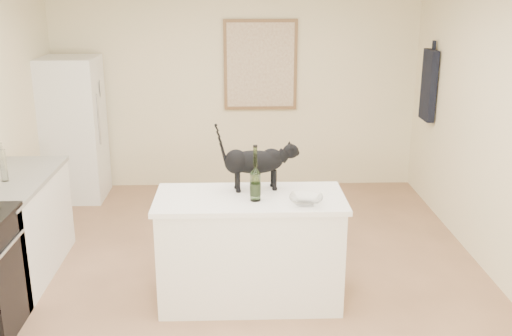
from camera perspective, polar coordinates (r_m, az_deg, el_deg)
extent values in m
plane|color=#AC7D5B|center=(5.24, -1.73, -11.30)|extent=(5.50, 5.50, 0.00)
plane|color=beige|center=(7.45, -1.91, 7.96)|extent=(4.50, 0.00, 4.50)
plane|color=beige|center=(2.21, -1.72, -15.80)|extent=(4.50, 0.00, 4.50)
cube|color=white|center=(4.86, -0.57, -7.97)|extent=(1.44, 0.67, 0.86)
cube|color=white|center=(4.69, -0.59, -2.99)|extent=(1.50, 0.70, 0.04)
cube|color=white|center=(5.67, -22.01, -5.53)|extent=(0.60, 1.40, 0.86)
cube|color=gray|center=(5.52, -22.53, -1.21)|extent=(0.62, 1.44, 0.04)
cube|color=white|center=(7.41, -17.17, 3.59)|extent=(0.68, 0.68, 1.70)
cube|color=brown|center=(7.39, 0.43, 9.85)|extent=(0.90, 0.03, 1.10)
cube|color=beige|center=(7.37, 0.44, 9.83)|extent=(0.82, 0.00, 1.02)
cube|color=black|center=(7.09, 16.25, 7.62)|extent=(0.08, 0.34, 0.80)
cylinder|color=#2C5020|center=(4.54, -0.07, -0.81)|extent=(0.09, 0.09, 0.39)
imported|color=white|center=(4.54, 4.83, -3.08)|extent=(0.29, 0.29, 0.06)
cube|color=white|center=(7.33, -14.66, 7.37)|extent=(0.03, 0.15, 0.19)
cylinder|color=#A0AEA2|center=(5.44, -23.07, 0.22)|extent=(0.06, 0.06, 0.28)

